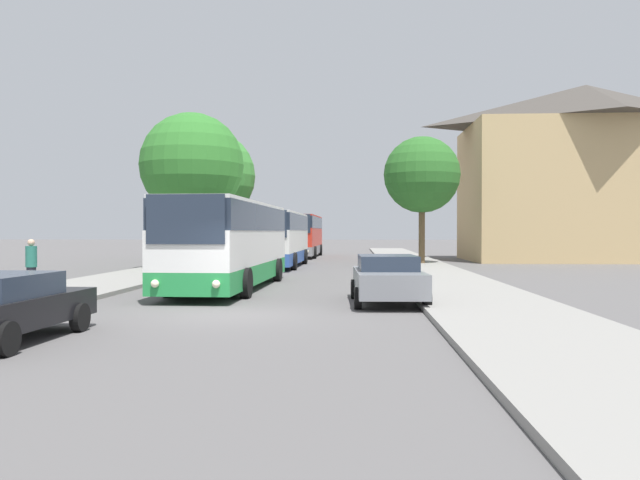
{
  "coord_description": "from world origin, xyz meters",
  "views": [
    {
      "loc": [
        3.14,
        -15.97,
        2.18
      ],
      "look_at": [
        1.44,
        14.93,
        1.75
      ],
      "focal_mm": 35.0,
      "sensor_mm": 36.0,
      "label": 1
    }
  ],
  "objects_px": {
    "bus_front": "(230,242)",
    "tree_right_near": "(422,175)",
    "pedestrian_waiting_far": "(31,265)",
    "parked_car_right_near": "(388,278)",
    "tree_left_far": "(211,176)",
    "tree_left_near": "(192,165)",
    "parked_car_left_curb": "(4,306)",
    "bus_middle": "(279,238)",
    "bus_rear": "(304,235)"
  },
  "relations": [
    {
      "from": "parked_car_right_near",
      "to": "tree_left_far",
      "type": "bearing_deg",
      "value": -68.98
    },
    {
      "from": "parked_car_right_near",
      "to": "tree_left_far",
      "type": "xyz_separation_m",
      "value": [
        -11.83,
        27.56,
        5.6
      ]
    },
    {
      "from": "bus_front",
      "to": "parked_car_left_curb",
      "type": "relative_size",
      "value": 2.67
    },
    {
      "from": "bus_middle",
      "to": "parked_car_right_near",
      "type": "relative_size",
      "value": 2.41
    },
    {
      "from": "pedestrian_waiting_far",
      "to": "bus_rear",
      "type": "bearing_deg",
      "value": -62.22
    },
    {
      "from": "parked_car_left_curb",
      "to": "bus_middle",
      "type": "bearing_deg",
      "value": 87.06
    },
    {
      "from": "bus_rear",
      "to": "tree_left_far",
      "type": "bearing_deg",
      "value": -134.22
    },
    {
      "from": "parked_car_right_near",
      "to": "tree_right_near",
      "type": "height_order",
      "value": "tree_right_near"
    },
    {
      "from": "parked_car_left_curb",
      "to": "tree_right_near",
      "type": "bearing_deg",
      "value": 70.44
    },
    {
      "from": "parked_car_right_near",
      "to": "bus_front",
      "type": "bearing_deg",
      "value": -41.35
    },
    {
      "from": "bus_middle",
      "to": "tree_right_near",
      "type": "height_order",
      "value": "tree_right_near"
    },
    {
      "from": "tree_left_near",
      "to": "tree_right_near",
      "type": "xyz_separation_m",
      "value": [
        13.47,
        5.54,
        -0.13
      ]
    },
    {
      "from": "bus_front",
      "to": "parked_car_right_near",
      "type": "distance_m",
      "value": 7.47
    },
    {
      "from": "bus_front",
      "to": "tree_right_near",
      "type": "height_order",
      "value": "tree_right_near"
    },
    {
      "from": "bus_front",
      "to": "parked_car_right_near",
      "type": "xyz_separation_m",
      "value": [
        5.74,
        -4.67,
        -0.99
      ]
    },
    {
      "from": "pedestrian_waiting_far",
      "to": "tree_right_near",
      "type": "xyz_separation_m",
      "value": [
        15.05,
        20.13,
        4.75
      ]
    },
    {
      "from": "pedestrian_waiting_far",
      "to": "bus_middle",
      "type": "bearing_deg",
      "value": -69.93
    },
    {
      "from": "bus_front",
      "to": "tree_right_near",
      "type": "bearing_deg",
      "value": 62.97
    },
    {
      "from": "bus_middle",
      "to": "bus_rear",
      "type": "height_order",
      "value": "bus_rear"
    },
    {
      "from": "pedestrian_waiting_far",
      "to": "bus_front",
      "type": "bearing_deg",
      "value": -111.18
    },
    {
      "from": "parked_car_right_near",
      "to": "tree_right_near",
      "type": "bearing_deg",
      "value": -101.03
    },
    {
      "from": "parked_car_left_curb",
      "to": "tree_left_near",
      "type": "relative_size",
      "value": 0.51
    },
    {
      "from": "parked_car_left_curb",
      "to": "tree_left_far",
      "type": "bearing_deg",
      "value": 98.42
    },
    {
      "from": "bus_middle",
      "to": "tree_left_near",
      "type": "relative_size",
      "value": 1.27
    },
    {
      "from": "bus_middle",
      "to": "parked_car_left_curb",
      "type": "height_order",
      "value": "bus_middle"
    },
    {
      "from": "parked_car_left_curb",
      "to": "pedestrian_waiting_far",
      "type": "distance_m",
      "value": 9.18
    },
    {
      "from": "tree_left_near",
      "to": "tree_right_near",
      "type": "distance_m",
      "value": 14.57
    },
    {
      "from": "bus_front",
      "to": "bus_rear",
      "type": "bearing_deg",
      "value": 90.69
    },
    {
      "from": "bus_middle",
      "to": "tree_right_near",
      "type": "distance_m",
      "value": 10.05
    },
    {
      "from": "parked_car_left_curb",
      "to": "tree_left_far",
      "type": "height_order",
      "value": "tree_left_far"
    },
    {
      "from": "tree_right_near",
      "to": "pedestrian_waiting_far",
      "type": "bearing_deg",
      "value": -126.78
    },
    {
      "from": "tree_left_far",
      "to": "parked_car_left_curb",
      "type": "bearing_deg",
      "value": -83.46
    },
    {
      "from": "bus_rear",
      "to": "parked_car_right_near",
      "type": "distance_m",
      "value": 34.47
    },
    {
      "from": "parked_car_left_curb",
      "to": "tree_left_near",
      "type": "height_order",
      "value": "tree_left_near"
    },
    {
      "from": "parked_car_left_curb",
      "to": "tree_left_far",
      "type": "distance_m",
      "value": 35.34
    },
    {
      "from": "bus_rear",
      "to": "tree_left_near",
      "type": "height_order",
      "value": "tree_left_near"
    },
    {
      "from": "tree_left_far",
      "to": "bus_front",
      "type": "bearing_deg",
      "value": -75.11
    },
    {
      "from": "bus_front",
      "to": "parked_car_right_near",
      "type": "relative_size",
      "value": 2.57
    },
    {
      "from": "tree_left_near",
      "to": "bus_front",
      "type": "bearing_deg",
      "value": -68.37
    },
    {
      "from": "bus_middle",
      "to": "parked_car_left_curb",
      "type": "distance_m",
      "value": 26.39
    },
    {
      "from": "pedestrian_waiting_far",
      "to": "tree_left_far",
      "type": "distance_m",
      "value": 26.88
    },
    {
      "from": "bus_middle",
      "to": "pedestrian_waiting_far",
      "type": "xyz_separation_m",
      "value": [
        -6.1,
        -17.97,
        -0.73
      ]
    },
    {
      "from": "parked_car_right_near",
      "to": "tree_right_near",
      "type": "relative_size",
      "value": 0.57
    },
    {
      "from": "parked_car_right_near",
      "to": "tree_right_near",
      "type": "distance_m",
      "value": 22.18
    },
    {
      "from": "bus_front",
      "to": "pedestrian_waiting_far",
      "type": "height_order",
      "value": "bus_front"
    },
    {
      "from": "bus_front",
      "to": "tree_left_near",
      "type": "bearing_deg",
      "value": 113.11
    },
    {
      "from": "bus_rear",
      "to": "parked_car_left_curb",
      "type": "bearing_deg",
      "value": -92.66
    },
    {
      "from": "tree_left_far",
      "to": "parked_car_right_near",
      "type": "bearing_deg",
      "value": -66.78
    },
    {
      "from": "bus_front",
      "to": "pedestrian_waiting_far",
      "type": "xyz_separation_m",
      "value": [
        -5.99,
        -3.46,
        -0.71
      ]
    },
    {
      "from": "bus_rear",
      "to": "pedestrian_waiting_far",
      "type": "distance_m",
      "value": 33.45
    }
  ]
}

